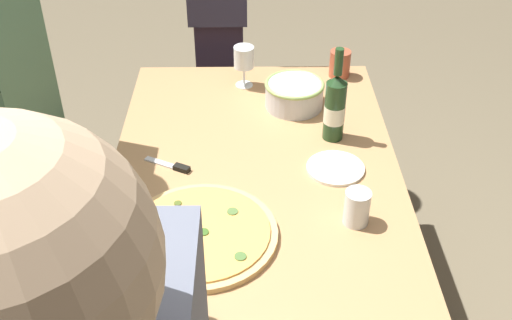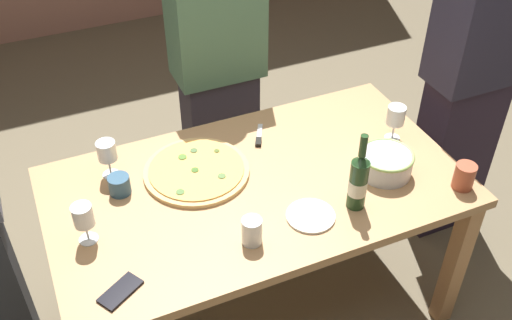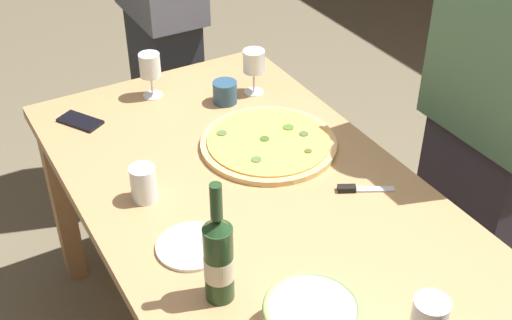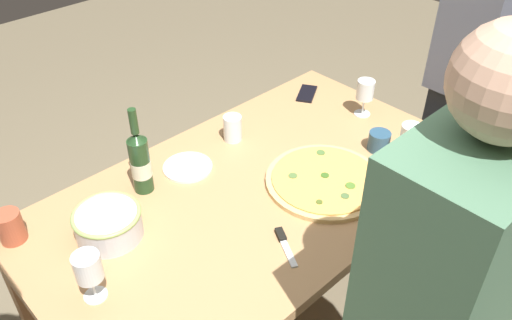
% 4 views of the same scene
% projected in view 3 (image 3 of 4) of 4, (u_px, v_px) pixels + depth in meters
% --- Properties ---
extents(dining_table, '(1.60, 0.90, 0.75)m').
position_uv_depth(dining_table, '(256.00, 220.00, 1.92)').
color(dining_table, tan).
rests_on(dining_table, ground).
extents(pizza, '(0.42, 0.42, 0.03)m').
position_uv_depth(pizza, '(269.00, 143.00, 2.06)').
color(pizza, '#E0B671').
rests_on(pizza, dining_table).
extents(serving_bowl, '(0.21, 0.21, 0.10)m').
position_uv_depth(serving_bowl, '(312.00, 320.00, 1.43)').
color(serving_bowl, silver).
rests_on(serving_bowl, dining_table).
extents(wine_bottle, '(0.07, 0.07, 0.32)m').
position_uv_depth(wine_bottle, '(219.00, 258.00, 1.49)').
color(wine_bottle, '#21401F').
rests_on(wine_bottle, dining_table).
extents(wine_glass_near_pizza, '(0.08, 0.08, 0.16)m').
position_uv_depth(wine_glass_near_pizza, '(429.00, 319.00, 1.36)').
color(wine_glass_near_pizza, white).
rests_on(wine_glass_near_pizza, dining_table).
extents(wine_glass_by_bottle, '(0.07, 0.07, 0.16)m').
position_uv_depth(wine_glass_by_bottle, '(254.00, 63.00, 2.27)').
color(wine_glass_by_bottle, white).
rests_on(wine_glass_by_bottle, dining_table).
extents(wine_glass_far_left, '(0.07, 0.07, 0.16)m').
position_uv_depth(wine_glass_far_left, '(150.00, 67.00, 2.25)').
color(wine_glass_far_left, white).
rests_on(wine_glass_far_left, dining_table).
extents(cup_amber, '(0.08, 0.08, 0.08)m').
position_uv_depth(cup_amber, '(225.00, 92.00, 2.26)').
color(cup_amber, '#2B4E6A').
rests_on(cup_amber, dining_table).
extents(cup_spare, '(0.07, 0.07, 0.10)m').
position_uv_depth(cup_spare, '(143.00, 183.00, 1.82)').
color(cup_spare, white).
rests_on(cup_spare, dining_table).
extents(side_plate, '(0.18, 0.18, 0.01)m').
position_uv_depth(side_plate, '(191.00, 246.00, 1.69)').
color(side_plate, white).
rests_on(side_plate, dining_table).
extents(cell_phone, '(0.16, 0.13, 0.01)m').
position_uv_depth(cell_phone, '(80.00, 121.00, 2.17)').
color(cell_phone, black).
rests_on(cell_phone, dining_table).
extents(pizza_knife, '(0.09, 0.15, 0.02)m').
position_uv_depth(pizza_knife, '(358.00, 189.00, 1.88)').
color(pizza_knife, silver).
rests_on(pizza_knife, dining_table).
extents(person_host, '(0.41, 0.24, 1.69)m').
position_uv_depth(person_host, '(161.00, 7.00, 2.67)').
color(person_host, '#2F333B').
rests_on(person_host, ground).
extents(person_guest_left, '(0.42, 0.24, 1.62)m').
position_uv_depth(person_guest_left, '(493.00, 124.00, 2.04)').
color(person_guest_left, '#312B36').
rests_on(person_guest_left, ground).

